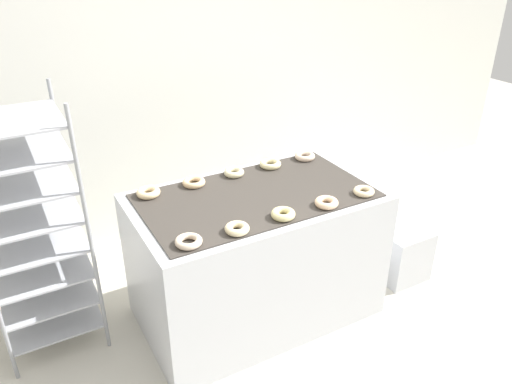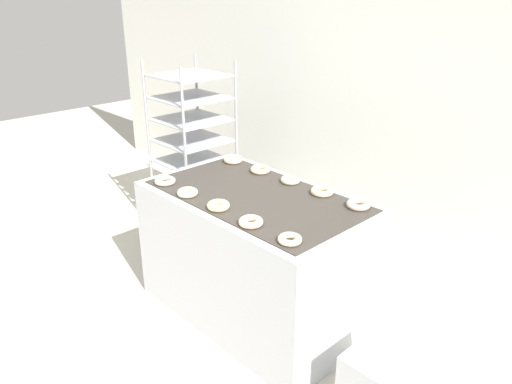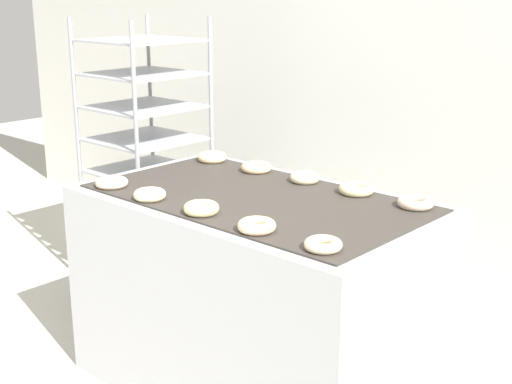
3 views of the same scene
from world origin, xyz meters
The scene contains 13 objects.
wall_back centered at (0.00, 2.12, 1.40)m, with size 8.00×0.05×2.80m.
fryer_machine centered at (0.00, 0.71, 0.46)m, with size 1.57×0.92×0.93m.
baking_rack_cart centered at (-1.29, 1.15, 0.83)m, with size 0.58×0.58×1.64m.
donut_near_leftmost centered at (-0.59, 0.39, 0.95)m, with size 0.15×0.15×0.04m, color beige.
donut_near_left centered at (-0.31, 0.37, 0.95)m, with size 0.14×0.14×0.04m, color beige.
donut_near_center centered at (0.00, 0.38, 0.95)m, with size 0.14×0.14×0.05m, color beige.
donut_near_right centered at (0.30, 0.38, 0.95)m, with size 0.14×0.14×0.04m, color beige.
donut_near_rightmost centered at (0.60, 0.39, 0.95)m, with size 0.13×0.13×0.04m, color beige.
donut_far_leftmost centered at (-0.60, 1.03, 0.95)m, with size 0.15×0.15×0.04m, color beige.
donut_far_left centered at (-0.29, 1.03, 0.95)m, with size 0.15×0.15×0.04m, color #E7C08D.
donut_far_center centered at (0.01, 1.03, 0.95)m, with size 0.14×0.14×0.04m, color beige.
donut_far_right centered at (0.30, 1.03, 0.95)m, with size 0.15×0.15×0.04m, color beige.
donut_far_rightmost centered at (0.59, 1.03, 0.95)m, with size 0.15×0.15×0.04m, color beige.
Camera 3 is at (1.98, -1.47, 1.81)m, focal length 50.00 mm.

